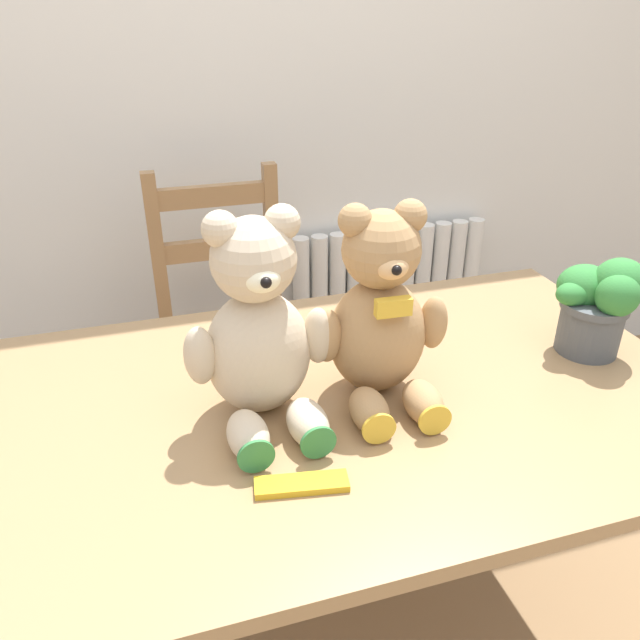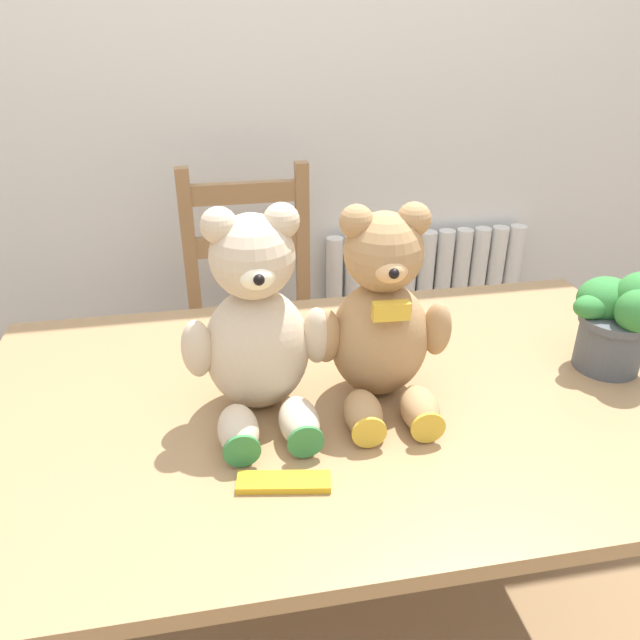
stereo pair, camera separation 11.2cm
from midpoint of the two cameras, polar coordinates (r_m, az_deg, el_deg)
wall_back at (r=2.08m, az=-3.04°, el=23.87°), size 8.00×0.04×2.60m
radiator at (r=2.43m, az=10.55°, el=-0.47°), size 0.75×0.10×0.69m
dining_table at (r=1.27m, az=4.63°, el=-10.72°), size 1.41×0.85×0.76m
wooden_chair_behind at (r=1.94m, az=-4.33°, el=-2.20°), size 0.39×0.39×1.00m
teddy_bear_left at (r=1.09m, az=-2.87°, el=-0.87°), size 0.27×0.27×0.38m
teddy_bear_right at (r=1.14m, az=8.50°, el=-0.05°), size 0.26×0.26×0.37m
potted_plant at (r=1.40m, az=27.81°, el=0.16°), size 0.18×0.17×0.21m
chocolate_bar at (r=1.01m, az=-0.05°, el=-14.72°), size 0.15×0.07×0.01m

